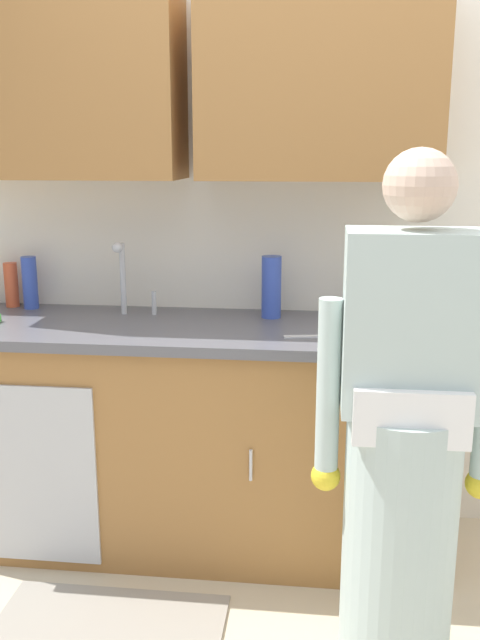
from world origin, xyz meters
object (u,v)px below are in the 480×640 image
bottle_water_tall (393,292)px  knife_on_counter (316,336)px  cup_by_sink (400,332)px  bottle_dish_liquid (11,285)px  bottle_soap (271,287)px  sink (124,326)px  person_at_sink (403,470)px  bottle_cleaner_spray (30,283)px

bottle_water_tall → knife_on_counter: 0.45m
cup_by_sink → bottle_water_tall: bearing=88.6°
bottle_dish_liquid → cup_by_sink: bottle_dish_liquid is taller
bottle_soap → knife_on_counter: bearing=-57.6°
sink → bottle_dish_liquid: 0.62m
person_at_sink → bottle_dish_liquid: person_at_sink is taller
sink → person_at_sink: 1.28m
knife_on_counter → bottle_soap: bearing=-67.8°
bottle_soap → bottle_cleaner_spray: bearing=177.3°
bottle_soap → knife_on_counter: (0.19, -0.30, -0.12)m
bottle_water_tall → knife_on_counter: bearing=-134.7°
sink → bottle_soap: 0.62m
bottle_cleaner_spray → cup_by_sink: 1.59m
sink → person_at_sink: bearing=-34.4°
bottle_cleaner_spray → knife_on_counter: (1.24, -0.35, -0.11)m
person_at_sink → bottle_cleaner_spray: size_ratio=7.12×
person_at_sink → bottle_dish_liquid: size_ratio=8.32×
cup_by_sink → knife_on_counter: (-0.30, 0.05, -0.04)m
bottle_water_tall → bottle_soap: 0.49m
bottle_water_tall → knife_on_counter: (-0.30, -0.31, -0.11)m
bottle_dish_liquid → bottle_water_tall: size_ratio=0.85×
bottle_water_tall → person_at_sink: bearing=-92.5°
sink → bottle_cleaner_spray: bearing=156.9°
person_at_sink → cup_by_sink: size_ratio=19.04×
person_at_sink → knife_on_counter: 0.67m
person_at_sink → sink: bearing=145.6°
bottle_dish_liquid → knife_on_counter: bottle_dish_liquid is taller
bottle_dish_liquid → bottle_cleaner_spray: 0.10m
bottle_dish_liquid → cup_by_sink: 1.69m
person_at_sink → bottle_water_tall: size_ratio=7.12×
sink → bottle_water_tall: bearing=8.6°
bottle_water_tall → bottle_cleaner_spray: bearing=178.6°
cup_by_sink → bottle_dish_liquid: bearing=165.5°
person_at_sink → cup_by_sink: bearing=86.7°
bottle_dish_liquid → bottle_soap: bearing=-3.8°
person_at_sink → knife_on_counter: person_at_sink is taller
bottle_dish_liquid → bottle_cleaner_spray: (0.10, -0.03, 0.02)m
bottle_cleaner_spray → bottle_soap: bottle_soap is taller
knife_on_counter → bottle_water_tall: bearing=-144.9°
bottle_soap → knife_on_counter: 0.37m
bottle_soap → cup_by_sink: bottle_soap is taller
bottle_cleaner_spray → bottle_soap: bearing=-2.7°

